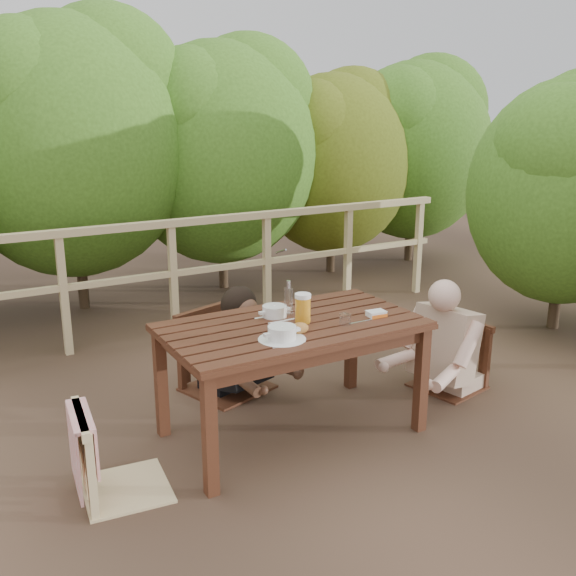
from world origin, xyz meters
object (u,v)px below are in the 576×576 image
diner_right (457,297)px  bread_roll (299,328)px  beer_glass (303,309)px  chair_right (451,329)px  woman (224,309)px  bottle (289,299)px  butter_tub (376,315)px  soup_far (275,312)px  table (292,380)px  chair_far (225,319)px  tumbler (345,321)px  chair_left (120,411)px  soup_near (282,334)px

diner_right → bread_roll: diner_right is taller
beer_glass → chair_right: bearing=1.3°
woman → bottle: (0.14, -0.64, 0.22)m
chair_right → butter_tub: chair_right is taller
soup_far → table: bearing=-77.4°
chair_far → diner_right: (1.39, -0.74, 0.14)m
woman → bread_roll: woman is taller
bottle → butter_tub: bottle is taller
tumbler → diner_right: bearing=10.7°
chair_left → butter_tub: 1.58m
bread_roll → beer_glass: beer_glass is taller
table → tumbler: tumbler is taller
butter_tub → table: bearing=168.8°
table → chair_right: (1.28, 0.02, 0.09)m
soup_far → diner_right: bearing=-5.8°
soup_far → bottle: size_ratio=1.07×
chair_right → bread_roll: size_ratio=7.74×
soup_near → butter_tub: 0.68m
chair_left → butter_tub: bearing=-85.8°
chair_far → bottle: 0.70m
woman → butter_tub: size_ratio=10.49×
chair_far → soup_far: (0.05, -0.61, 0.21)m
beer_glass → chair_left: bearing=-175.1°
tumbler → butter_tub: (0.25, 0.04, -0.02)m
chair_left → soup_near: (0.87, -0.10, 0.29)m
chair_right → soup_far: 1.35m
chair_right → tumbler: bearing=-90.1°
soup_far → tumbler: bearing=-50.7°
beer_glass → bottle: size_ratio=0.80×
diner_right → tumbler: 1.09m
beer_glass → butter_tub: 0.46m
diner_right → chair_far: bearing=50.8°
woman → soup_near: woman is taller
tumbler → chair_right: bearing=11.0°
bottle → tumbler: bearing=-59.9°
chair_right → bottle: 1.29m
soup_near → woman: bearing=84.0°
beer_glass → tumbler: beer_glass is taller
butter_tub → bottle: bearing=152.5°
soup_near → tumbler: soup_near is taller
chair_left → chair_far: chair_far is taller
chair_left → tumbler: 1.33m
diner_right → woman: bearing=50.1°
soup_far → tumbler: 0.44m
table → soup_far: soup_far is taller
soup_near → chair_far: bearing=83.9°
bottle → beer_glass: bearing=-86.6°
chair_far → diner_right: bearing=-46.2°
woman → bottle: bearing=84.0°
soup_near → beer_glass: (0.25, 0.20, 0.05)m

